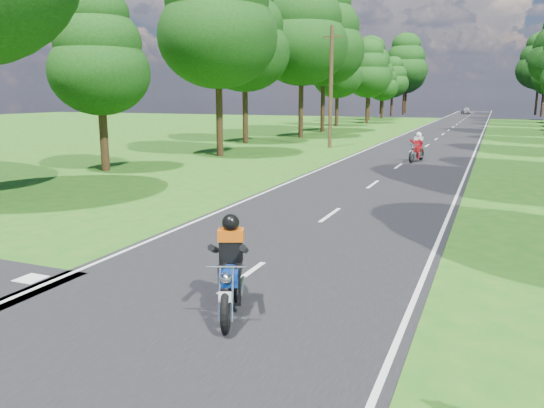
% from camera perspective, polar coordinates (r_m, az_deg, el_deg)
% --- Properties ---
extents(ground, '(160.00, 160.00, 0.00)m').
position_cam_1_polar(ground, '(8.98, -8.84, -11.83)').
color(ground, '#1C5C15').
rests_on(ground, ground).
extents(main_road, '(7.00, 140.00, 0.02)m').
position_cam_1_polar(main_road, '(57.25, 18.47, 7.53)').
color(main_road, black).
rests_on(main_road, ground).
extents(road_markings, '(7.40, 140.00, 0.01)m').
position_cam_1_polar(road_markings, '(55.40, 18.17, 7.45)').
color(road_markings, silver).
rests_on(road_markings, main_road).
extents(treeline, '(40.00, 115.35, 14.78)m').
position_cam_1_polar(treeline, '(67.27, 20.90, 14.94)').
color(treeline, black).
rests_on(treeline, ground).
extents(telegraph_pole, '(1.20, 0.26, 8.00)m').
position_cam_1_polar(telegraph_pole, '(36.49, 6.35, 12.42)').
color(telegraph_pole, '#382616').
rests_on(telegraph_pole, ground).
extents(rider_near_blue, '(1.33, 2.04, 1.62)m').
position_cam_1_polar(rider_near_blue, '(8.77, -4.54, -6.51)').
color(rider_near_blue, '#0D3898').
rests_on(rider_near_blue, main_road).
extents(rider_far_red, '(0.98, 1.98, 1.57)m').
position_cam_1_polar(rider_far_red, '(29.67, 15.32, 5.95)').
color(rider_far_red, maroon).
rests_on(rider_far_red, main_road).
extents(distant_car, '(2.22, 3.94, 1.26)m').
position_cam_1_polar(distant_car, '(106.41, 20.15, 9.41)').
color(distant_car, '#A5A7AC').
rests_on(distant_car, main_road).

